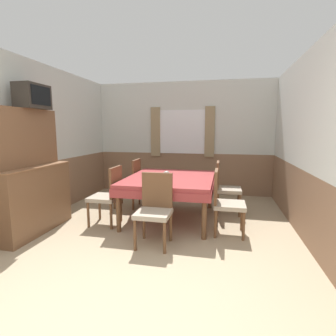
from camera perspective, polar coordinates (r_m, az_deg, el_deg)
wall_back at (r=6.21m, az=3.29°, el=6.51°), size 4.48×0.10×2.60m
wall_left at (r=4.87m, az=-26.31°, el=5.04°), size 0.05×4.99×2.60m
wall_right at (r=3.98m, az=28.39°, el=4.33°), size 0.05×4.99×2.60m
dining_table at (r=4.42m, az=0.53°, el=-3.22°), size 1.45×1.70×0.72m
chair_head_near at (r=3.48m, az=-2.89°, el=-8.45°), size 0.44×0.44×0.94m
chair_left_near at (r=4.27m, az=-12.81°, el=-5.49°), size 0.44×0.44×0.94m
chair_right_far at (r=4.84m, az=12.23°, el=-3.81°), size 0.44×0.44×0.94m
chair_right_near at (r=3.88m, az=12.23°, el=-6.85°), size 0.44×0.44×0.94m
chair_left_far at (r=5.15m, az=-8.21°, el=-2.97°), size 0.44×0.44×0.94m
sideboard at (r=4.33m, az=-27.93°, el=-2.62°), size 0.46×1.30×1.81m
tv at (r=4.34m, az=-27.38°, el=13.66°), size 0.29×0.49×0.35m
vase at (r=4.31m, az=-0.34°, el=-1.38°), size 0.12×0.12×0.12m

